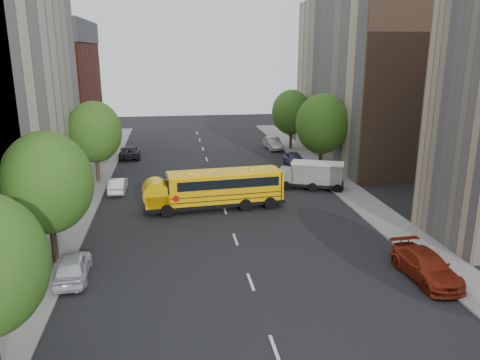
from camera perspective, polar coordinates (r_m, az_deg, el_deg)
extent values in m
plane|color=black|center=(33.25, -1.05, -5.93)|extent=(120.00, 120.00, 0.00)
cube|color=slate|center=(38.43, -19.38, -3.74)|extent=(3.00, 80.00, 0.12)
cube|color=slate|center=(40.75, 14.25, -2.24)|extent=(3.00, 80.00, 0.12)
cube|color=silver|center=(42.65, -2.81, -1.04)|extent=(0.15, 64.00, 0.01)
cube|color=maroon|center=(60.60, -22.15, 9.06)|extent=(10.00, 15.00, 13.00)
cube|color=#B8A68F|center=(55.34, 15.22, 11.74)|extent=(10.00, 22.00, 18.00)
cube|color=brown|center=(45.48, 20.77, 10.57)|extent=(10.10, 0.30, 18.00)
cylinder|color=yellow|center=(67.05, 21.22, 19.13)|extent=(1.00, 1.00, 35.00)
cylinder|color=#38281C|center=(29.61, -21.75, -6.89)|extent=(0.36, 0.36, 2.88)
ellipsoid|color=#2A5015|center=(28.52, -22.45, -0.32)|extent=(5.12, 5.12, 5.89)
cylinder|color=#38281C|center=(46.50, -16.97, 1.47)|extent=(0.36, 0.36, 2.81)
ellipsoid|color=#2A5015|center=(45.82, -17.30, 5.64)|extent=(4.99, 4.99, 5.74)
cylinder|color=#38281C|center=(48.33, 9.77, 2.54)|extent=(0.36, 0.36, 2.95)
ellipsoid|color=#2A5015|center=(47.66, 9.97, 6.77)|extent=(5.25, 5.25, 6.04)
cylinder|color=#38281C|center=(59.62, 6.20, 5.03)|extent=(0.36, 0.36, 2.74)
ellipsoid|color=#2A5015|center=(59.11, 6.29, 8.21)|extent=(4.86, 4.86, 5.59)
cube|color=black|center=(37.27, -3.06, -2.67)|extent=(11.08, 3.45, 0.29)
cube|color=#FFB905|center=(37.02, -2.05, -0.73)|extent=(8.94, 3.21, 2.24)
cube|color=#FFB905|center=(36.58, -9.98, -2.28)|extent=(1.95, 2.39, 0.97)
cube|color=black|center=(36.32, -8.46, -0.42)|extent=(0.69, 2.27, 1.17)
cube|color=#FFB905|center=(36.72, -2.07, 0.97)|extent=(8.92, 3.01, 0.14)
cube|color=black|center=(36.92, -1.76, 0.01)|extent=(8.17, 3.20, 0.73)
cube|color=black|center=(37.25, -2.04, -1.88)|extent=(8.94, 3.27, 0.06)
cube|color=black|center=(37.13, -2.05, -1.31)|extent=(8.94, 3.27, 0.06)
cube|color=#FFB905|center=(38.12, 4.48, -0.29)|extent=(0.36, 2.44, 2.24)
cube|color=#FFB905|center=(36.28, -6.14, 0.87)|extent=(0.63, 0.63, 0.10)
cube|color=#FFB905|center=(37.19, 1.31, 1.32)|extent=(0.63, 0.63, 0.10)
cylinder|color=#FFB905|center=(36.44, -10.02, -1.56)|extent=(2.24, 2.41, 2.04)
cylinder|color=red|center=(35.33, -7.65, -2.25)|extent=(0.49, 0.08, 0.49)
cylinder|color=black|center=(35.67, -8.70, -3.76)|extent=(1.00, 0.38, 0.97)
cylinder|color=black|center=(37.97, -9.04, -2.58)|extent=(1.00, 0.38, 0.97)
cylinder|color=black|center=(36.60, 0.60, -3.08)|extent=(1.00, 0.38, 0.97)
cylinder|color=black|center=(38.84, -0.29, -1.96)|extent=(1.00, 0.38, 0.97)
cylinder|color=black|center=(37.10, 3.51, -2.84)|extent=(1.00, 0.38, 0.97)
cylinder|color=black|center=(39.32, 2.47, -1.76)|extent=(1.00, 0.38, 0.97)
cube|color=black|center=(42.97, 8.67, -0.42)|extent=(6.07, 3.89, 0.29)
cube|color=silver|center=(42.68, 9.37, 0.84)|extent=(4.78, 3.31, 1.73)
cube|color=silver|center=(42.96, 5.90, 0.67)|extent=(1.92, 2.19, 1.15)
cube|color=silver|center=(42.46, 9.42, 2.03)|extent=(4.99, 3.47, 0.12)
cylinder|color=black|center=(42.26, 5.71, -0.70)|extent=(0.84, 0.52, 0.81)
cylinder|color=black|center=(44.09, 6.03, -0.02)|extent=(0.84, 0.52, 0.81)
cylinder|color=black|center=(42.06, 8.83, -0.89)|extent=(0.84, 0.52, 0.81)
cylinder|color=black|center=(43.90, 9.01, -0.20)|extent=(0.84, 0.52, 0.81)
cylinder|color=black|center=(41.98, 11.70, -1.06)|extent=(0.84, 0.52, 0.81)
cylinder|color=black|center=(43.83, 11.77, -0.36)|extent=(0.84, 0.52, 0.81)
imported|color=silver|center=(27.63, -19.72, -9.92)|extent=(1.91, 4.34, 1.45)
imported|color=white|center=(42.80, -14.66, -0.59)|extent=(1.43, 3.94, 1.29)
imported|color=black|center=(56.21, -13.28, 3.36)|extent=(2.53, 5.11, 1.39)
imported|color=maroon|center=(28.01, 21.74, -9.72)|extent=(2.31, 5.25, 1.50)
imported|color=#383C62|center=(51.15, 6.62, 2.54)|extent=(1.88, 4.40, 1.48)
imported|color=#A6A7A1|center=(59.68, 4.01, 4.49)|extent=(1.89, 4.67, 1.51)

